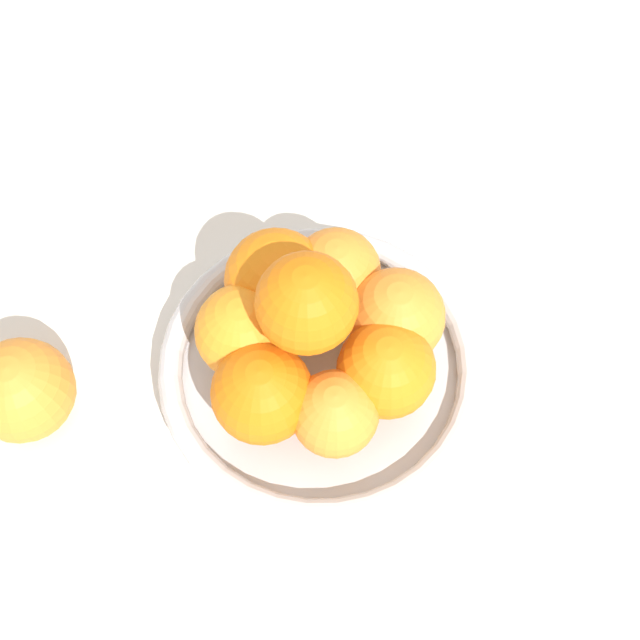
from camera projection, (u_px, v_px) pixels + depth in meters
name	position (u px, v px, depth m)	size (l,w,h in m)	color
ground_plane	(320.00, 380.00, 0.74)	(4.00, 4.00, 0.00)	silver
fruit_bowl	(320.00, 370.00, 0.72)	(0.26, 0.26, 0.04)	silver
orange_pile	(315.00, 329.00, 0.67)	(0.19, 0.19, 0.13)	orange
stray_orange	(22.00, 390.00, 0.69)	(0.08, 0.08, 0.08)	orange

